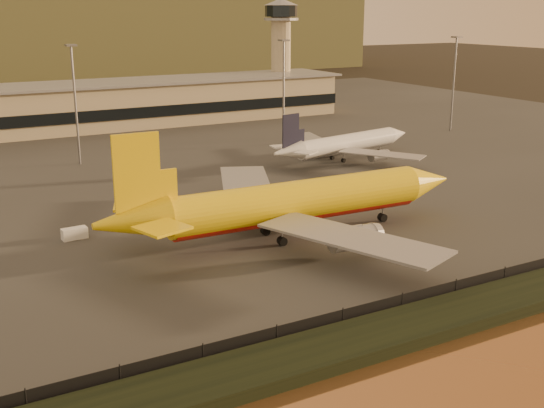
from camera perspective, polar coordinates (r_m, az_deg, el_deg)
The scene contains 11 objects.
ground at distance 86.48m, azimuth 4.19°, elevation -6.25°, with size 900.00×900.00×0.00m, color black.
embankment at distance 73.92m, azimuth 11.60°, elevation -10.00°, with size 320.00×7.00×1.40m, color black.
tarmac at distance 170.64m, azimuth -13.73°, elevation 4.56°, with size 320.00×220.00×0.20m, color #2D2D2D.
perimeter_fence at distance 76.41m, azimuth 9.65°, elevation -8.51°, with size 300.00×0.05×2.20m, color black.
terminal_building at distance 196.12m, azimuth -20.47°, elevation 7.28°, with size 202.00×25.00×12.60m.
control_tower at distance 228.57m, azimuth 0.76°, elevation 13.27°, with size 11.20×11.20×35.50m.
apron_light_masts at distance 154.43m, azimuth -6.59°, elevation 9.61°, with size 152.20×12.20×25.40m.
dhl_cargo_jet at distance 99.46m, azimuth 1.72°, elevation 0.08°, with size 58.26×57.18×17.44m.
white_narrowbody_jet at distance 152.81m, azimuth 6.13°, elevation 5.01°, with size 40.92×39.43×11.79m.
gse_vehicle_yellow at distance 113.55m, azimuth 3.20°, elevation -0.20°, with size 3.67×1.65×1.65m, color yellow.
gse_vehicle_white at distance 104.01m, azimuth -16.19°, elevation -2.38°, with size 3.63×1.63×1.63m, color white.
Camera 1 is at (-44.66, -66.42, 32.77)m, focal length 45.00 mm.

